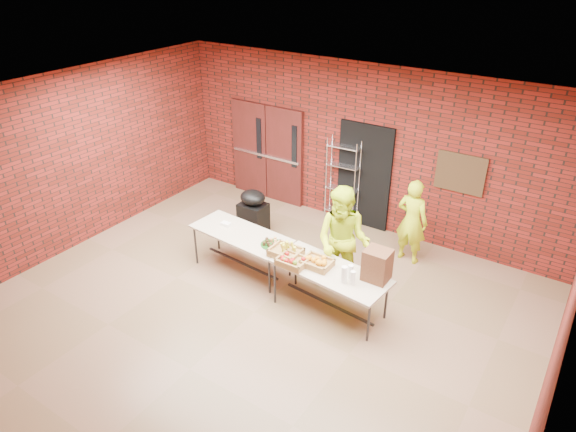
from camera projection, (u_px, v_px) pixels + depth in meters
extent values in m
cube|color=olive|center=(254.00, 313.00, 7.95)|extent=(8.00, 7.00, 0.04)
cube|color=silver|center=(246.00, 108.00, 6.42)|extent=(8.00, 7.00, 0.04)
cube|color=maroon|center=(363.00, 148.00, 9.77)|extent=(8.00, 0.04, 3.20)
cube|color=maroon|center=(14.00, 379.00, 4.60)|extent=(8.00, 0.04, 3.20)
cube|color=maroon|center=(71.00, 162.00, 9.14)|extent=(0.04, 7.00, 3.20)
cube|color=maroon|center=(565.00, 327.00, 5.23)|extent=(0.04, 7.00, 3.20)
cube|color=#481514|center=(250.00, 149.00, 11.26)|extent=(0.88, 0.08, 2.10)
cube|color=#481514|center=(284.00, 157.00, 10.83)|extent=(0.88, 0.08, 2.10)
cube|color=black|center=(259.00, 139.00, 10.95)|extent=(0.12, 0.02, 0.90)
cube|color=black|center=(294.00, 147.00, 10.51)|extent=(0.12, 0.02, 0.90)
cube|color=silver|center=(265.00, 156.00, 11.02)|extent=(1.70, 0.04, 0.05)
cube|color=black|center=(364.00, 176.00, 9.94)|extent=(1.10, 0.06, 2.10)
cube|color=#3B2717|center=(460.00, 173.00, 8.82)|extent=(0.85, 0.04, 0.70)
cube|color=#B9AA8D|center=(241.00, 234.00, 8.65)|extent=(1.84, 0.88, 0.04)
cube|color=#2E2F33|center=(242.00, 263.00, 8.93)|extent=(1.58, 0.16, 0.03)
cylinder|color=#2E2F33|center=(218.00, 232.00, 9.43)|extent=(0.04, 0.04, 0.69)
cylinder|color=#2E2F33|center=(290.00, 258.00, 8.66)|extent=(0.04, 0.04, 0.69)
cylinder|color=#2E2F33|center=(196.00, 246.00, 8.99)|extent=(0.04, 0.04, 0.69)
cylinder|color=#2E2F33|center=(269.00, 275.00, 8.22)|extent=(0.04, 0.04, 0.69)
cube|color=#B9AA8D|center=(330.00, 271.00, 7.65)|extent=(1.88, 0.94, 0.04)
cube|color=#2E2F33|center=(329.00, 304.00, 7.93)|extent=(1.60, 0.21, 0.03)
cylinder|color=#2E2F33|center=(296.00, 266.00, 8.44)|extent=(0.04, 0.04, 0.70)
cylinder|color=#2E2F33|center=(386.00, 299.00, 7.65)|extent=(0.04, 0.04, 0.70)
cylinder|color=#2E2F33|center=(275.00, 284.00, 7.99)|extent=(0.04, 0.04, 0.70)
cylinder|color=#2E2F33|center=(369.00, 321.00, 7.21)|extent=(0.04, 0.04, 0.70)
cube|color=#AD8945|center=(286.00, 253.00, 7.99)|extent=(0.48, 0.37, 0.07)
cube|color=#AD8945|center=(317.00, 264.00, 7.73)|extent=(0.44, 0.34, 0.07)
cube|color=#AD8945|center=(292.00, 262.00, 7.76)|extent=(0.44, 0.34, 0.07)
cylinder|color=#174D14|center=(272.00, 244.00, 8.29)|extent=(0.36, 0.36, 0.01)
cube|color=white|center=(226.00, 224.00, 8.85)|extent=(0.16, 0.11, 0.05)
cube|color=brown|center=(377.00, 265.00, 7.33)|extent=(0.36, 0.33, 0.48)
cylinder|color=white|center=(344.00, 275.00, 7.30)|extent=(0.09, 0.09, 0.27)
cylinder|color=white|center=(353.00, 278.00, 7.27)|extent=(0.07, 0.07, 0.22)
cylinder|color=white|center=(351.00, 272.00, 7.39)|extent=(0.08, 0.08, 0.23)
cube|color=black|center=(253.00, 219.00, 9.94)|extent=(0.51, 0.42, 0.65)
ellipsoid|color=black|center=(253.00, 197.00, 9.72)|extent=(0.50, 0.43, 0.28)
imported|color=#BFDC18|center=(412.00, 221.00, 8.90)|extent=(0.60, 0.43, 1.56)
imported|color=#BFDC18|center=(343.00, 242.00, 8.03)|extent=(0.98, 0.81, 1.83)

